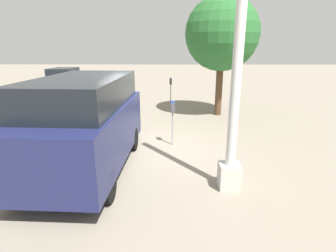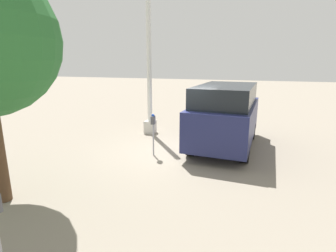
{
  "view_description": "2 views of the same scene",
  "coord_description": "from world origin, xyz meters",
  "px_view_note": "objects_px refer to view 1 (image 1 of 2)",
  "views": [
    {
      "loc": [
        7.28,
        0.51,
        2.95
      ],
      "look_at": [
        -0.02,
        0.43,
        0.74
      ],
      "focal_mm": 28.0,
      "sensor_mm": 36.0,
      "label": 1
    },
    {
      "loc": [
        -8.22,
        -2.62,
        3.05
      ],
      "look_at": [
        -0.52,
        0.02,
        1.07
      ],
      "focal_mm": 28.0,
      "sensor_mm": 36.0,
      "label": 2
    }
  ],
  "objects_px": {
    "parking_meter_near": "(173,113)",
    "street_tree": "(222,34)",
    "parking_meter_far": "(171,85)",
    "parked_van": "(84,122)",
    "lamp_post": "(236,89)",
    "car_distant": "(65,77)"
  },
  "relations": [
    {
      "from": "parking_meter_near",
      "to": "street_tree",
      "type": "relative_size",
      "value": 0.28
    },
    {
      "from": "parking_meter_far",
      "to": "parked_van",
      "type": "bearing_deg",
      "value": -21.62
    },
    {
      "from": "street_tree",
      "to": "lamp_post",
      "type": "bearing_deg",
      "value": -7.64
    },
    {
      "from": "lamp_post",
      "to": "street_tree",
      "type": "distance_m",
      "value": 6.66
    },
    {
      "from": "parked_van",
      "to": "street_tree",
      "type": "distance_m",
      "value": 7.35
    },
    {
      "from": "car_distant",
      "to": "street_tree",
      "type": "bearing_deg",
      "value": -125.64
    },
    {
      "from": "street_tree",
      "to": "parked_van",
      "type": "bearing_deg",
      "value": -37.01
    },
    {
      "from": "lamp_post",
      "to": "parking_meter_far",
      "type": "bearing_deg",
      "value": -171.23
    },
    {
      "from": "parking_meter_far",
      "to": "street_tree",
      "type": "distance_m",
      "value": 3.67
    },
    {
      "from": "parking_meter_far",
      "to": "street_tree",
      "type": "xyz_separation_m",
      "value": [
        1.77,
        2.14,
        2.4
      ]
    },
    {
      "from": "parking_meter_far",
      "to": "parked_van",
      "type": "distance_m",
      "value": 7.65
    },
    {
      "from": "parking_meter_near",
      "to": "street_tree",
      "type": "height_order",
      "value": "street_tree"
    },
    {
      "from": "parking_meter_near",
      "to": "car_distant",
      "type": "bearing_deg",
      "value": -152.04
    },
    {
      "from": "parked_van",
      "to": "lamp_post",
      "type": "bearing_deg",
      "value": 77.57
    },
    {
      "from": "lamp_post",
      "to": "parked_van",
      "type": "xyz_separation_m",
      "value": [
        -0.89,
        -3.34,
        -0.95
      ]
    },
    {
      "from": "lamp_post",
      "to": "car_distant",
      "type": "xyz_separation_m",
      "value": [
        -14.44,
        -9.16,
        -1.38
      ]
    },
    {
      "from": "parking_meter_near",
      "to": "parking_meter_far",
      "type": "bearing_deg",
      "value": 174.74
    },
    {
      "from": "parking_meter_near",
      "to": "parked_van",
      "type": "relative_size",
      "value": 0.31
    },
    {
      "from": "parking_meter_near",
      "to": "lamp_post",
      "type": "distance_m",
      "value": 3.08
    },
    {
      "from": "car_distant",
      "to": "parked_van",
      "type": "bearing_deg",
      "value": -153.95
    },
    {
      "from": "parking_meter_far",
      "to": "street_tree",
      "type": "relative_size",
      "value": 0.29
    },
    {
      "from": "parking_meter_near",
      "to": "parked_van",
      "type": "height_order",
      "value": "parked_van"
    }
  ]
}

